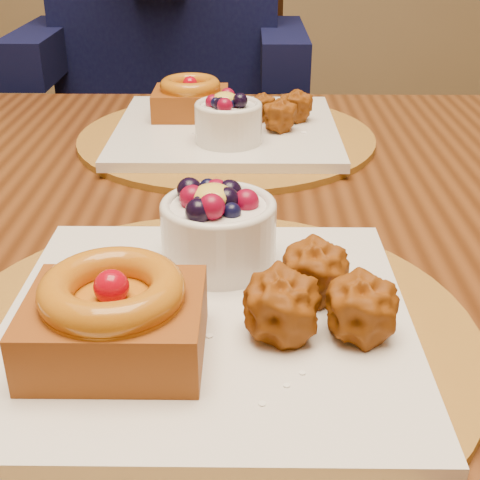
# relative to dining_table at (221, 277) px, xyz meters

# --- Properties ---
(dining_table) EXTENTS (1.60, 0.90, 0.76)m
(dining_table) POSITION_rel_dining_table_xyz_m (0.00, 0.00, 0.00)
(dining_table) COLOR #3B1C0A
(dining_table) RESTS_ON ground
(place_setting_near) EXTENTS (0.38, 0.38, 0.09)m
(place_setting_near) POSITION_rel_dining_table_xyz_m (-0.00, -0.22, 0.10)
(place_setting_near) COLOR #5F3812
(place_setting_near) RESTS_ON dining_table
(place_setting_far) EXTENTS (0.38, 0.38, 0.08)m
(place_setting_far) POSITION_rel_dining_table_xyz_m (-0.00, 0.22, 0.10)
(place_setting_far) COLOR #5F3812
(place_setting_far) RESTS_ON dining_table
(chair_far) EXTENTS (0.59, 0.59, 0.97)m
(chair_far) POSITION_rel_dining_table_xyz_m (-0.09, 0.75, -0.14)
(chair_far) COLOR black
(chair_far) RESTS_ON ground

